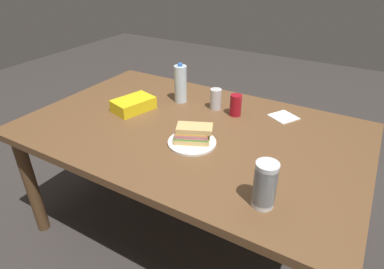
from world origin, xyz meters
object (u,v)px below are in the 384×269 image
(soda_can_red, at_px, (236,105))
(plastic_cup_stack, at_px, (265,185))
(sandwich, at_px, (193,134))
(soda_can_silver, at_px, (216,99))
(paper_plate, at_px, (192,142))
(water_bottle_tall, at_px, (180,84))
(dining_table, at_px, (191,139))
(chip_bag, at_px, (133,104))

(soda_can_red, bearing_deg, plastic_cup_stack, -58.45)
(sandwich, bearing_deg, soda_can_silver, 101.48)
(paper_plate, bearing_deg, water_bottle_tall, 128.30)
(soda_can_red, relative_size, water_bottle_tall, 0.50)
(dining_table, relative_size, plastic_cup_stack, 9.57)
(paper_plate, bearing_deg, dining_table, 123.25)
(soda_can_red, distance_m, plastic_cup_stack, 0.74)
(plastic_cup_stack, bearing_deg, paper_plate, 151.44)
(dining_table, distance_m, plastic_cup_stack, 0.67)
(dining_table, relative_size, chip_bag, 7.70)
(chip_bag, bearing_deg, soda_can_silver, -41.72)
(water_bottle_tall, height_order, soda_can_silver, water_bottle_tall)
(dining_table, bearing_deg, plastic_cup_stack, -35.35)
(dining_table, xyz_separation_m, water_bottle_tall, (-0.22, 0.26, 0.19))
(water_bottle_tall, bearing_deg, chip_bag, -125.15)
(chip_bag, xyz_separation_m, plastic_cup_stack, (0.93, -0.39, 0.06))
(chip_bag, relative_size, plastic_cup_stack, 1.24)
(dining_table, height_order, soda_can_red, soda_can_red)
(paper_plate, relative_size, soda_can_silver, 1.94)
(soda_can_silver, bearing_deg, paper_plate, -78.96)
(plastic_cup_stack, bearing_deg, chip_bag, 157.04)
(soda_can_red, height_order, plastic_cup_stack, plastic_cup_stack)
(sandwich, distance_m, chip_bag, 0.51)
(chip_bag, height_order, soda_can_silver, soda_can_silver)
(soda_can_red, xyz_separation_m, soda_can_silver, (-0.13, 0.02, 0.00))
(dining_table, relative_size, water_bottle_tall, 7.33)
(plastic_cup_stack, height_order, soda_can_silver, plastic_cup_stack)
(soda_can_red, bearing_deg, chip_bag, -156.11)
(soda_can_red, xyz_separation_m, water_bottle_tall, (-0.37, 0.01, 0.05))
(chip_bag, bearing_deg, dining_table, -76.46)
(sandwich, xyz_separation_m, chip_bag, (-0.49, 0.15, -0.02))
(soda_can_red, bearing_deg, sandwich, -97.59)
(plastic_cup_stack, bearing_deg, sandwich, 150.97)
(sandwich, height_order, chip_bag, sandwich)
(dining_table, height_order, sandwich, sandwich)
(water_bottle_tall, distance_m, soda_can_silver, 0.24)
(chip_bag, bearing_deg, water_bottle_tall, -19.31)
(soda_can_red, xyz_separation_m, plastic_cup_stack, (0.39, -0.63, 0.03))
(dining_table, relative_size, soda_can_silver, 14.52)
(water_bottle_tall, distance_m, plastic_cup_stack, 0.99)
(dining_table, height_order, soda_can_silver, soda_can_silver)
(paper_plate, distance_m, soda_can_red, 0.40)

